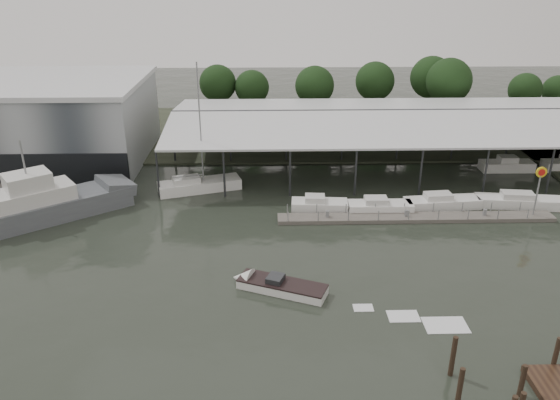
{
  "coord_description": "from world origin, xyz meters",
  "views": [
    {
      "loc": [
        -0.02,
        -39.69,
        23.73
      ],
      "look_at": [
        1.22,
        9.52,
        2.5
      ],
      "focal_mm": 35.0,
      "sensor_mm": 36.0,
      "label": 1
    }
  ],
  "objects_px": {
    "shell_fuel_sign": "(539,182)",
    "white_sailboat": "(198,185)",
    "grey_trawler": "(45,205)",
    "speedboat_underway": "(275,285)"
  },
  "relations": [
    {
      "from": "shell_fuel_sign",
      "to": "grey_trawler",
      "type": "height_order",
      "value": "grey_trawler"
    },
    {
      "from": "grey_trawler",
      "to": "speedboat_underway",
      "type": "bearing_deg",
      "value": -67.06
    },
    {
      "from": "shell_fuel_sign",
      "to": "white_sailboat",
      "type": "bearing_deg",
      "value": 166.57
    },
    {
      "from": "grey_trawler",
      "to": "white_sailboat",
      "type": "bearing_deg",
      "value": -9.77
    },
    {
      "from": "shell_fuel_sign",
      "to": "grey_trawler",
      "type": "bearing_deg",
      "value": 178.72
    },
    {
      "from": "white_sailboat",
      "to": "speedboat_underway",
      "type": "distance_m",
      "value": 22.6
    },
    {
      "from": "grey_trawler",
      "to": "speedboat_underway",
      "type": "distance_m",
      "value": 26.79
    },
    {
      "from": "grey_trawler",
      "to": "shell_fuel_sign",
      "type": "bearing_deg",
      "value": -37.42
    },
    {
      "from": "grey_trawler",
      "to": "white_sailboat",
      "type": "height_order",
      "value": "white_sailboat"
    },
    {
      "from": "shell_fuel_sign",
      "to": "speedboat_underway",
      "type": "xyz_separation_m",
      "value": [
        -26.52,
        -12.65,
        -3.53
      ]
    }
  ]
}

